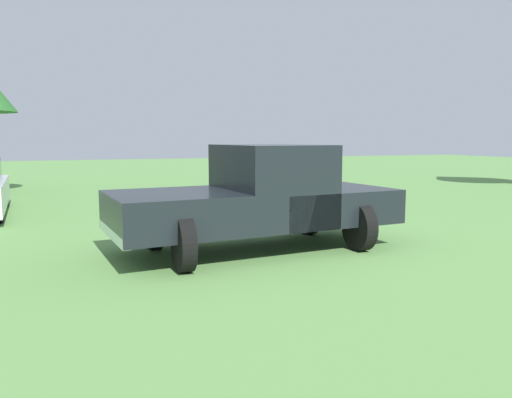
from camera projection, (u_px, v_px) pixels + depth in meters
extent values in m
plane|color=#5B8C47|center=(281.00, 246.00, 9.10)|extent=(80.00, 80.00, 0.00)
cylinder|color=black|center=(184.00, 244.00, 7.29)|extent=(0.83, 0.22, 0.83)
cylinder|color=black|center=(154.00, 226.00, 8.78)|extent=(0.83, 0.22, 0.83)
cylinder|color=black|center=(359.00, 227.00, 8.68)|extent=(0.83, 0.22, 0.83)
cylinder|color=black|center=(308.00, 214.00, 10.18)|extent=(0.83, 0.22, 0.83)
cube|color=black|center=(173.00, 213.00, 8.04)|extent=(2.14, 2.15, 0.64)
cube|color=black|center=(271.00, 185.00, 8.78)|extent=(2.11, 1.76, 1.40)
cube|color=slate|center=(271.00, 160.00, 8.72)|extent=(1.93, 1.51, 0.48)
cube|color=black|center=(318.00, 204.00, 9.26)|extent=(2.18, 2.55, 0.60)
cube|color=silver|center=(114.00, 233.00, 7.66)|extent=(1.90, 0.28, 0.16)
cylinder|color=black|center=(4.00, 196.00, 14.31)|extent=(0.63, 0.20, 0.63)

